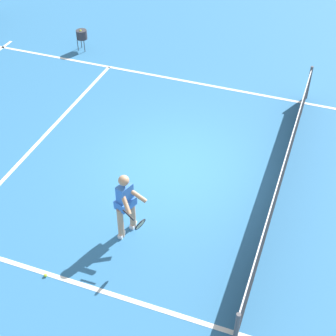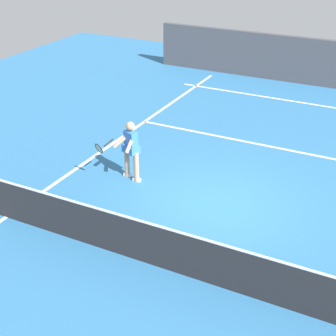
% 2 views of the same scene
% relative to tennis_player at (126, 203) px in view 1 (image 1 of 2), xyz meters
% --- Properties ---
extents(ground_plane, '(26.75, 26.75, 0.00)m').
position_rel_tennis_player_xyz_m(ground_plane, '(-2.42, 0.26, -0.85)').
color(ground_plane, teal).
extents(service_line_marking, '(7.97, 0.10, 0.01)m').
position_rel_tennis_player_xyz_m(service_line_marking, '(-2.42, -3.48, -0.84)').
color(service_line_marking, white).
rests_on(service_line_marking, ground).
extents(sideline_left_marking, '(0.10, 18.58, 0.01)m').
position_rel_tennis_player_xyz_m(sideline_left_marking, '(-6.40, 0.26, -0.84)').
color(sideline_left_marking, white).
rests_on(sideline_left_marking, ground).
extents(sideline_right_marking, '(0.10, 18.58, 0.01)m').
position_rel_tennis_player_xyz_m(sideline_right_marking, '(1.57, 0.26, -0.84)').
color(sideline_right_marking, white).
rests_on(sideline_right_marking, ground).
extents(court_net, '(8.65, 0.08, 1.04)m').
position_rel_tennis_player_xyz_m(court_net, '(-2.42, 2.78, -0.36)').
color(court_net, '#4C4C51').
rests_on(court_net, ground).
extents(tennis_player, '(0.99, 0.87, 1.55)m').
position_rel_tennis_player_xyz_m(tennis_player, '(0.00, 0.00, 0.00)').
color(tennis_player, tan).
rests_on(tennis_player, ground).
extents(tennis_ball_near, '(0.07, 0.07, 0.07)m').
position_rel_tennis_player_xyz_m(tennis_ball_near, '(1.63, -1.04, -0.81)').
color(tennis_ball_near, '#D1E533').
rests_on(tennis_ball_near, ground).
extents(ball_hopper, '(0.36, 0.36, 0.74)m').
position_rel_tennis_player_xyz_m(ball_hopper, '(-7.21, -4.83, -0.30)').
color(ball_hopper, '#333338').
rests_on(ball_hopper, ground).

